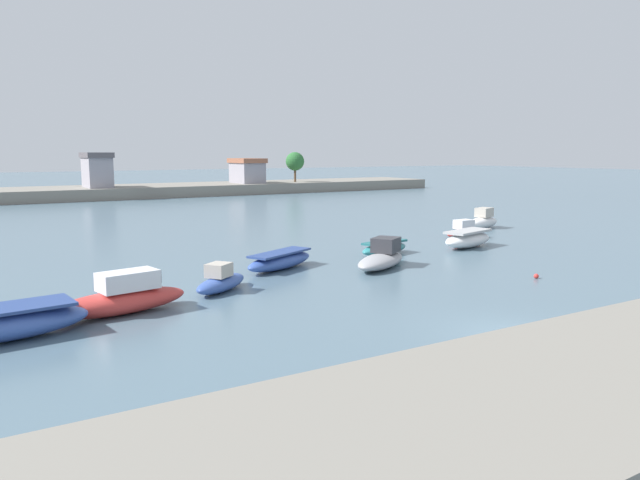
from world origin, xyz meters
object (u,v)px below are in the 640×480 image
moored_boat_7 (464,231)px  moored_boat_8 (483,221)px  moored_boat_4 (382,258)px  moored_boat_0 (4,324)px  moored_boat_3 (280,261)px  moored_boat_5 (385,248)px  moored_boat_6 (468,239)px  mooring_buoy_1 (536,276)px  moored_boat_1 (122,298)px  moored_boat_2 (221,281)px

moored_boat_7 → moored_boat_8: size_ratio=0.73×
moored_boat_4 → moored_boat_7: bearing=-5.3°
moored_boat_4 → moored_boat_0: bearing=159.5°
moored_boat_3 → moored_boat_5: size_ratio=1.25×
moored_boat_5 → moored_boat_6: bearing=-21.1°
moored_boat_3 → mooring_buoy_1: moored_boat_3 is taller
moored_boat_1 → moored_boat_6: (23.76, 4.93, -0.06)m
moored_boat_1 → moored_boat_8: bearing=9.8°
mooring_buoy_1 → moored_boat_5: bearing=102.3°
moored_boat_3 → moored_boat_6: moored_boat_6 is taller
moored_boat_1 → moored_boat_3: moored_boat_1 is taller
moored_boat_2 → moored_boat_4: moored_boat_4 is taller
moored_boat_5 → moored_boat_3: bearing=169.4°
moored_boat_0 → moored_boat_7: 32.42m
moored_boat_7 → moored_boat_8: bearing=29.4°
moored_boat_6 → moored_boat_5: bearing=160.5°
moored_boat_2 → moored_boat_4: 9.78m
moored_boat_4 → moored_boat_6: (9.22, 2.67, 0.01)m
moored_boat_4 → moored_boat_5: moored_boat_4 is taller
moored_boat_2 → moored_boat_8: (27.42, 10.01, 0.16)m
moored_boat_7 → mooring_buoy_1: bearing=-122.6°
moored_boat_2 → moored_boat_4: (9.76, 0.71, 0.08)m
moored_boat_0 → moored_boat_7: moored_boat_7 is taller
moored_boat_0 → moored_boat_2: moored_boat_2 is taller
moored_boat_2 → moored_boat_3: moored_boat_2 is taller
moored_boat_8 → mooring_buoy_1: size_ratio=18.16×
moored_boat_0 → moored_boat_6: size_ratio=1.17×
moored_boat_1 → moored_boat_2: size_ratio=1.57×
moored_boat_3 → moored_boat_4: size_ratio=1.05×
moored_boat_5 → mooring_buoy_1: 9.93m
moored_boat_3 → moored_boat_4: (4.98, -2.56, 0.09)m
moored_boat_1 → moored_boat_5: bearing=7.8°
moored_boat_0 → moored_boat_8: 38.66m
moored_boat_0 → moored_boat_1: moored_boat_1 is taller
moored_boat_3 → moored_boat_4: bearing=-52.7°
moored_boat_4 → moored_boat_8: moored_boat_8 is taller
moored_boat_1 → moored_boat_8: moored_boat_8 is taller
moored_boat_4 → moored_boat_7: size_ratio=1.54×
moored_boat_3 → moored_boat_5: 7.72m
moored_boat_6 → mooring_buoy_1: moored_boat_6 is taller
moored_boat_0 → moored_boat_2: size_ratio=1.59×
moored_boat_0 → mooring_buoy_1: size_ratio=23.04×
moored_boat_8 → moored_boat_4: bearing=-169.6°
moored_boat_0 → mooring_buoy_1: bearing=-13.3°
moored_boat_3 → moored_boat_6: bearing=-25.1°
moored_boat_7 → moored_boat_6: bearing=-133.9°
moored_boat_4 → moored_boat_3: bearing=121.4°
moored_boat_4 → moored_boat_8: bearing=-3.6°
moored_boat_1 → moored_boat_5: size_ratio=1.33×
moored_boat_1 → mooring_buoy_1: moored_boat_1 is taller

